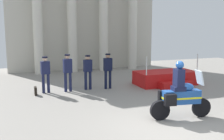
{
  "coord_description": "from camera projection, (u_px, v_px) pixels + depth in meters",
  "views": [
    {
      "loc": [
        -4.32,
        -6.56,
        3.0
      ],
      "look_at": [
        -0.73,
        3.12,
        1.31
      ],
      "focal_mm": 43.66,
      "sensor_mm": 36.0,
      "label": 1
    }
  ],
  "objects": [
    {
      "name": "officer_in_row_3",
      "position": [
        108.0,
        68.0,
        12.94
      ],
      "size": [
        0.41,
        0.27,
        1.69
      ],
      "rotation": [
        0.0,
        0.0,
        3.27
      ],
      "color": "black",
      "rests_on": "ground_plane"
    },
    {
      "name": "officer_in_row_1",
      "position": [
        68.0,
        70.0,
        12.37
      ],
      "size": [
        0.41,
        0.27,
        1.72
      ],
      "rotation": [
        0.0,
        0.0,
        3.27
      ],
      "color": "#191E42",
      "rests_on": "ground_plane"
    },
    {
      "name": "officer_in_row_2",
      "position": [
        88.0,
        69.0,
        12.78
      ],
      "size": [
        0.41,
        0.27,
        1.64
      ],
      "rotation": [
        0.0,
        0.0,
        3.27
      ],
      "color": "#141938",
      "rests_on": "ground_plane"
    },
    {
      "name": "officer_in_row_0",
      "position": [
        45.0,
        72.0,
        12.12
      ],
      "size": [
        0.41,
        0.27,
        1.65
      ],
      "rotation": [
        0.0,
        0.0,
        3.27
      ],
      "color": "#191E42",
      "rests_on": "ground_plane"
    },
    {
      "name": "briefcase_on_ground",
      "position": [
        36.0,
        91.0,
        11.86
      ],
      "size": [
        0.1,
        0.32,
        0.36
      ],
      "primitive_type": "cube",
      "color": "black",
      "rests_on": "ground_plane"
    },
    {
      "name": "reviewing_stand",
      "position": [
        166.0,
        78.0,
        13.94
      ],
      "size": [
        3.04,
        2.02,
        1.59
      ],
      "color": "#B71414",
      "rests_on": "ground_plane"
    },
    {
      "name": "colonnade_backdrop",
      "position": [
        86.0,
        11.0,
        18.1
      ],
      "size": [
        10.19,
        1.45,
        7.49
      ],
      "color": "beige",
      "rests_on": "ground_plane"
    },
    {
      "name": "ground_plane",
      "position": [
        172.0,
        128.0,
        8.03
      ],
      "size": [
        28.0,
        28.0,
        0.0
      ],
      "primitive_type": "plane",
      "color": "gray"
    },
    {
      "name": "motorcycle_with_rider",
      "position": [
        180.0,
        95.0,
        8.76
      ],
      "size": [
        2.08,
        0.75,
        1.9
      ],
      "rotation": [
        0.0,
        0.0,
        -0.15
      ],
      "color": "black",
      "rests_on": "ground_plane"
    }
  ]
}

